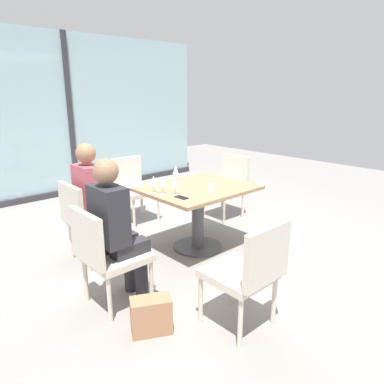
{
  "coord_description": "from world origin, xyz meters",
  "views": [
    {
      "loc": [
        -2.62,
        -2.77,
        1.75
      ],
      "look_at": [
        0.0,
        0.1,
        0.65
      ],
      "focal_mm": 33.22,
      "sensor_mm": 36.0,
      "label": 1
    }
  ],
  "objects_px": {
    "chair_far_left": "(87,217)",
    "handbag_0": "(129,253)",
    "wine_glass_2": "(175,182)",
    "cell_phone_on_table": "(181,197)",
    "wine_glass_3": "(163,181)",
    "chair_front_left": "(249,269)",
    "dining_table_main": "(198,203)",
    "wine_glass_1": "(176,170)",
    "person_far_left": "(95,197)",
    "chair_far_right": "(228,182)",
    "handbag_1": "(151,315)",
    "chair_side_end": "(106,252)",
    "wine_glass_0": "(154,181)",
    "coffee_cup": "(211,188)",
    "chair_near_window": "(133,185)",
    "person_side_end": "(116,225)"
  },
  "relations": [
    {
      "from": "coffee_cup",
      "to": "wine_glass_2",
      "type": "bearing_deg",
      "value": 151.31
    },
    {
      "from": "wine_glass_3",
      "to": "chair_far_right",
      "type": "bearing_deg",
      "value": 17.08
    },
    {
      "from": "chair_front_left",
      "to": "cell_phone_on_table",
      "type": "height_order",
      "value": "chair_front_left"
    },
    {
      "from": "coffee_cup",
      "to": "cell_phone_on_table",
      "type": "xyz_separation_m",
      "value": [
        -0.36,
        0.06,
        -0.04
      ]
    },
    {
      "from": "person_far_left",
      "to": "wine_glass_1",
      "type": "distance_m",
      "value": 1.0
    },
    {
      "from": "wine_glass_1",
      "to": "wine_glass_0",
      "type": "bearing_deg",
      "value": -154.03
    },
    {
      "from": "dining_table_main",
      "to": "wine_glass_1",
      "type": "bearing_deg",
      "value": 91.51
    },
    {
      "from": "wine_glass_3",
      "to": "chair_front_left",
      "type": "bearing_deg",
      "value": -101.45
    },
    {
      "from": "dining_table_main",
      "to": "chair_near_window",
      "type": "relative_size",
      "value": 1.34
    },
    {
      "from": "dining_table_main",
      "to": "wine_glass_0",
      "type": "xyz_separation_m",
      "value": [
        -0.51,
        0.13,
        0.32
      ]
    },
    {
      "from": "wine_glass_2",
      "to": "cell_phone_on_table",
      "type": "relative_size",
      "value": 1.28
    },
    {
      "from": "chair_far_left",
      "to": "handbag_0",
      "type": "height_order",
      "value": "chair_far_left"
    },
    {
      "from": "chair_far_left",
      "to": "chair_far_right",
      "type": "distance_m",
      "value": 2.18
    },
    {
      "from": "wine_glass_1",
      "to": "wine_glass_2",
      "type": "relative_size",
      "value": 1.0
    },
    {
      "from": "chair_far_left",
      "to": "wine_glass_1",
      "type": "height_order",
      "value": "wine_glass_1"
    },
    {
      "from": "person_side_end",
      "to": "chair_near_window",
      "type": "bearing_deg",
      "value": 53.15
    },
    {
      "from": "dining_table_main",
      "to": "handbag_0",
      "type": "relative_size",
      "value": 3.9
    },
    {
      "from": "chair_side_end",
      "to": "person_far_left",
      "type": "xyz_separation_m",
      "value": [
        0.37,
        0.87,
        0.2
      ]
    },
    {
      "from": "person_far_left",
      "to": "cell_phone_on_table",
      "type": "height_order",
      "value": "person_far_left"
    },
    {
      "from": "chair_near_window",
      "to": "person_far_left",
      "type": "distance_m",
      "value": 1.28
    },
    {
      "from": "dining_table_main",
      "to": "handbag_0",
      "type": "xyz_separation_m",
      "value": [
        -0.84,
        0.16,
        -0.4
      ]
    },
    {
      "from": "chair_side_end",
      "to": "handbag_1",
      "type": "xyz_separation_m",
      "value": [
        0.06,
        -0.52,
        -0.36
      ]
    },
    {
      "from": "handbag_0",
      "to": "person_side_end",
      "type": "bearing_deg",
      "value": -128.78
    },
    {
      "from": "chair_far_right",
      "to": "handbag_1",
      "type": "bearing_deg",
      "value": -149.84
    },
    {
      "from": "person_far_left",
      "to": "wine_glass_0",
      "type": "bearing_deg",
      "value": -39.94
    },
    {
      "from": "cell_phone_on_table",
      "to": "handbag_1",
      "type": "distance_m",
      "value": 1.26
    },
    {
      "from": "chair_far_right",
      "to": "wine_glass_2",
      "type": "relative_size",
      "value": 4.7
    },
    {
      "from": "wine_glass_3",
      "to": "handbag_0",
      "type": "relative_size",
      "value": 0.62
    },
    {
      "from": "dining_table_main",
      "to": "wine_glass_3",
      "type": "height_order",
      "value": "wine_glass_3"
    },
    {
      "from": "wine_glass_3",
      "to": "cell_phone_on_table",
      "type": "bearing_deg",
      "value": -80.38
    },
    {
      "from": "chair_near_window",
      "to": "cell_phone_on_table",
      "type": "bearing_deg",
      "value": -105.21
    },
    {
      "from": "person_far_left",
      "to": "cell_phone_on_table",
      "type": "xyz_separation_m",
      "value": [
        0.57,
        -0.72,
        0.03
      ]
    },
    {
      "from": "chair_side_end",
      "to": "handbag_0",
      "type": "relative_size",
      "value": 2.9
    },
    {
      "from": "chair_side_end",
      "to": "cell_phone_on_table",
      "type": "bearing_deg",
      "value": 9.2
    },
    {
      "from": "wine_glass_3",
      "to": "handbag_0",
      "type": "xyz_separation_m",
      "value": [
        -0.38,
        0.11,
        -0.72
      ]
    },
    {
      "from": "chair_far_left",
      "to": "handbag_0",
      "type": "distance_m",
      "value": 0.57
    },
    {
      "from": "person_side_end",
      "to": "wine_glass_2",
      "type": "xyz_separation_m",
      "value": [
        0.86,
        0.28,
        0.16
      ]
    },
    {
      "from": "chair_far_right",
      "to": "handbag_1",
      "type": "height_order",
      "value": "chair_far_right"
    },
    {
      "from": "handbag_1",
      "to": "wine_glass_1",
      "type": "bearing_deg",
      "value": 71.6
    },
    {
      "from": "dining_table_main",
      "to": "chair_far_right",
      "type": "relative_size",
      "value": 1.34
    },
    {
      "from": "chair_far_left",
      "to": "handbag_1",
      "type": "xyz_separation_m",
      "value": [
        -0.2,
        -1.39,
        -0.36
      ]
    },
    {
      "from": "person_side_end",
      "to": "handbag_1",
      "type": "xyz_separation_m",
      "value": [
        -0.05,
        -0.52,
        -0.56
      ]
    },
    {
      "from": "chair_front_left",
      "to": "wine_glass_0",
      "type": "distance_m",
      "value": 1.51
    },
    {
      "from": "chair_side_end",
      "to": "handbag_0",
      "type": "height_order",
      "value": "chair_side_end"
    },
    {
      "from": "wine_glass_0",
      "to": "person_far_left",
      "type": "bearing_deg",
      "value": 140.06
    },
    {
      "from": "person_side_end",
      "to": "person_far_left",
      "type": "bearing_deg",
      "value": 73.07
    },
    {
      "from": "chair_far_right",
      "to": "person_side_end",
      "type": "height_order",
      "value": "person_side_end"
    },
    {
      "from": "wine_glass_1",
      "to": "person_far_left",
      "type": "bearing_deg",
      "value": 171.26
    },
    {
      "from": "chair_side_end",
      "to": "chair_near_window",
      "type": "distance_m",
      "value": 2.15
    },
    {
      "from": "chair_far_left",
      "to": "cell_phone_on_table",
      "type": "relative_size",
      "value": 6.04
    }
  ]
}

